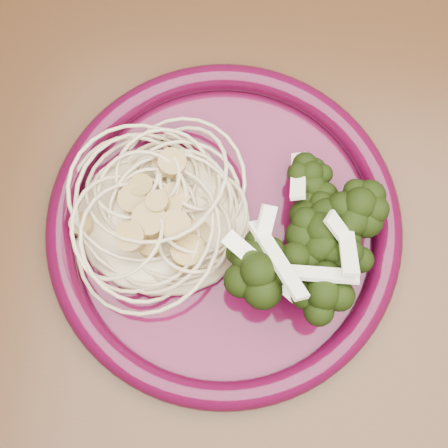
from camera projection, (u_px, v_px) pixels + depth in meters
name	position (u px, v px, depth m)	size (l,w,h in m)	color
dining_table	(217.00, 317.00, 0.58)	(1.20, 0.80, 0.75)	#472814
dinner_plate	(224.00, 227.00, 0.49)	(0.29, 0.29, 0.02)	#440821
spaghetti_pile	(162.00, 218.00, 0.48)	(0.14, 0.12, 0.03)	beige
scallop_cluster	(157.00, 205.00, 0.45)	(0.13, 0.13, 0.04)	#B19049
broccoli_pile	(302.00, 227.00, 0.47)	(0.09, 0.15, 0.05)	black
onion_garnish	(308.00, 216.00, 0.44)	(0.06, 0.10, 0.06)	white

